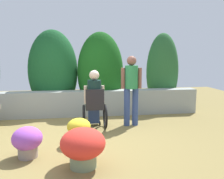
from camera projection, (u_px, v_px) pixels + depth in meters
The scene contains 8 objects.
ground_plane at pixel (73, 139), 4.78m from camera, with size 13.48×13.48×0.00m, color olive.
stone_retaining_wall at pixel (74, 103), 6.51m from camera, with size 6.89×0.38×0.69m, color gray.
hedge_backdrop at pixel (71, 70), 6.88m from camera, with size 6.18×1.17×2.86m.
person_in_wheelchair at pixel (94, 102), 5.36m from camera, with size 0.53×0.66×1.33m.
person_standing_companion at pixel (131, 86), 5.55m from camera, with size 0.49×0.30×1.64m.
flower_pot_purple_near at pixel (79, 129), 4.45m from camera, with size 0.44×0.44×0.50m.
flower_pot_terracotta_by_wall at pixel (27, 141), 3.89m from camera, with size 0.49×0.49×0.51m.
flower_pot_red_accent at pixel (83, 146), 3.54m from camera, with size 0.67×0.67×0.60m.
Camera 1 is at (0.11, -4.65, 1.68)m, focal length 38.36 mm.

